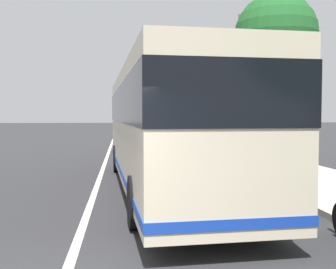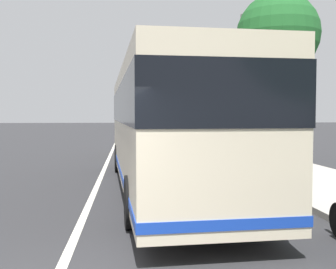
{
  "view_description": "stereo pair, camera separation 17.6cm",
  "coord_description": "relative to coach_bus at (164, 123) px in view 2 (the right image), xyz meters",
  "views": [
    {
      "loc": [
        -3.99,
        -0.75,
        2.12
      ],
      "look_at": [
        7.97,
        -2.13,
        1.54
      ],
      "focal_mm": 42.93,
      "sensor_mm": 36.0,
      "label": 1
    },
    {
      "loc": [
        -4.01,
        -0.92,
        2.12
      ],
      "look_at": [
        7.97,
        -2.13,
        1.54
      ],
      "focal_mm": 42.93,
      "sensor_mm": 36.0,
      "label": 2
    }
  ],
  "objects": [
    {
      "name": "motorcycle_nearest_curb",
      "position": [
        -0.41,
        -2.48,
        -1.45
      ],
      "size": [
        2.09,
        0.38,
        1.24
      ],
      "rotation": [
        0.0,
        0.0,
        0.12
      ],
      "color": "black",
      "rests_on": "ground"
    },
    {
      "name": "coach_bus",
      "position": [
        0.0,
        0.0,
        0.0
      ],
      "size": [
        12.1,
        3.22,
        3.3
      ],
      "rotation": [
        0.0,
        0.0,
        0.06
      ],
      "color": "beige",
      "rests_on": "ground"
    },
    {
      "name": "car_far_distant",
      "position": [
        41.82,
        -0.68,
        -1.2
      ],
      "size": [
        4.64,
        1.85,
        1.48
      ],
      "rotation": [
        0.0,
        0.0,
        -0.0
      ],
      "color": "navy",
      "rests_on": "ground"
    },
    {
      "name": "lane_divider_line",
      "position": [
        2.67,
        1.96,
        -1.9
      ],
      "size": [
        110.0,
        0.16,
        0.01
      ],
      "primitive_type": "cube",
      "color": "silver",
      "rests_on": "ground"
    },
    {
      "name": "sidewalk_curb",
      "position": [
        2.67,
        -4.74,
        -1.84
      ],
      "size": [
        110.0,
        3.6,
        0.14
      ],
      "primitive_type": "cube",
      "color": "#B2ADA3",
      "rests_on": "ground"
    },
    {
      "name": "utility_pole",
      "position": [
        6.65,
        -4.24,
        1.44
      ],
      "size": [
        0.3,
        0.3,
        6.69
      ],
      "primitive_type": "cylinder",
      "color": "slate",
      "rests_on": "ground"
    },
    {
      "name": "car_ahead_same_lane",
      "position": [
        10.34,
        -0.03,
        -1.17
      ],
      "size": [
        4.61,
        2.01,
        1.57
      ],
      "rotation": [
        0.0,
        0.0,
        0.05
      ],
      "color": "gold",
      "rests_on": "ground"
    },
    {
      "name": "roadside_tree_mid_block",
      "position": [
        4.87,
        -5.17,
        3.53
      ],
      "size": [
        3.4,
        3.4,
        7.16
      ],
      "color": "brown",
      "rests_on": "ground"
    }
  ]
}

